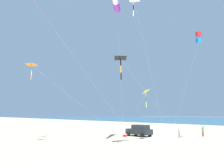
# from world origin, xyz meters

# --- Properties ---
(ground_plane) EXTENTS (600.00, 600.00, 0.00)m
(ground_plane) POSITION_xyz_m (0.00, 0.00, 0.00)
(ground_plane) COLOR #C6B58C
(parked_car) EXTENTS (2.38, 4.45, 1.85)m
(parked_car) POSITION_xyz_m (0.96, -3.08, 0.95)
(parked_car) COLOR black
(parked_car) RESTS_ON ground_plane
(cooler_box) EXTENTS (0.62, 0.42, 0.42)m
(cooler_box) POSITION_xyz_m (3.24, -4.01, 0.21)
(cooler_box) COLOR red
(cooler_box) RESTS_ON ground_plane
(person_adult_flyer) EXTENTS (0.53, 0.60, 1.73)m
(person_adult_flyer) POSITION_xyz_m (-6.97, 3.30, 0.94)
(person_adult_flyer) COLOR #B72833
(person_adult_flyer) RESTS_ON ground_plane
(person_child_green_jacket) EXTENTS (0.46, 0.42, 1.29)m
(person_child_green_jacket) POSITION_xyz_m (-2.29, 2.20, 0.71)
(person_child_green_jacket) COLOR #3D7F51
(person_child_green_jacket) RESTS_ON ground_plane
(kite_delta_small_distant) EXTENTS (15.53, 1.62, 9.76)m
(kite_delta_small_distant) POSITION_xyz_m (18.62, -3.44, 9.48)
(kite_delta_small_distant) COLOR orange
(kite_delta_small_distant) RESTS_ON ground_plane
(kite_delta_yellow_midlevel) EXTENTS (12.88, 1.69, 10.08)m
(kite_delta_yellow_midlevel) POSITION_xyz_m (11.55, 4.99, 9.75)
(kite_delta_yellow_midlevel) COLOR black
(kite_delta_yellow_midlevel) RESTS_ON ground_plane
(kite_box_purple_drifting) EXTENTS (0.90, 6.11, 14.41)m
(kite_box_purple_drifting) POSITION_xyz_m (0.51, 7.95, 13.66)
(kite_box_purple_drifting) COLOR red
(kite_box_purple_drifting) RESTS_ON ground_plane
(kite_delta_checkered_midright) EXTENTS (3.43, 8.51, 6.94)m
(kite_delta_checkered_midright) POSITION_xyz_m (5.38, 2.75, 6.51)
(kite_delta_checkered_midright) COLOR yellow
(kite_delta_checkered_midright) RESTS_ON ground_plane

